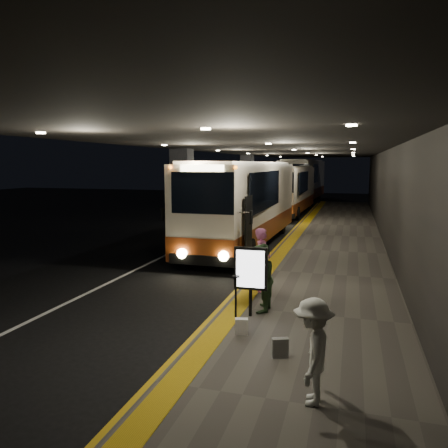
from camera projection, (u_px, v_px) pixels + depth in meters
The scene contains 18 objects.
ground at pixel (180, 275), 14.91m from camera, with size 90.00×90.00×0.00m, color black.
lane_line_white at pixel (185, 246), 20.17m from camera, with size 0.12×50.00×0.01m, color silver.
kerb_stripe_yellow at pixel (274, 251), 19.00m from camera, with size 0.18×50.00×0.01m, color gold.
sidewalk at pixel (330, 252), 18.32m from camera, with size 4.50×50.00×0.15m, color #514C44.
tactile_strip at pixel (285, 248), 18.84m from camera, with size 0.50×50.00×0.01m, color gold.
terminal_wall at pixel (391, 183), 17.29m from camera, with size 0.10×50.00×6.00m, color black.
support_columns at pixel (182, 200), 18.83m from camera, with size 0.80×24.80×4.40m.
canopy at pixel (279, 144), 18.33m from camera, with size 9.00×50.00×0.40m, color black.
coach_main at pixel (245, 207), 20.11m from camera, with size 2.76×12.09×3.75m.
coach_second at pixel (290, 192), 32.77m from camera, with size 2.61×11.17×3.49m.
coach_third at pixel (303, 182), 43.42m from camera, with size 3.27×13.02×4.06m.
passenger_boarding at pixel (262, 260), 12.41m from camera, with size 0.66×0.43×1.81m, color #C15A96.
passenger_waiting_green at pixel (261, 278), 10.67m from camera, with size 0.82×0.51×1.68m, color #47713E.
passenger_waiting_white at pixel (313, 351), 6.56m from camera, with size 1.05×0.49×1.63m, color silver.
bag_polka at pixel (280, 348), 8.19m from camera, with size 0.30×0.13×0.37m, color black.
bag_plain at pixel (241, 326), 9.31m from camera, with size 0.27×0.16×0.34m, color silver.
info_sign at pixel (251, 270), 10.29m from camera, with size 0.79×0.14×1.67m.
stanchion_post at pixel (236, 297), 10.27m from camera, with size 0.05×0.05×1.00m, color black.
Camera 1 is at (5.56, -13.51, 3.76)m, focal length 35.00 mm.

